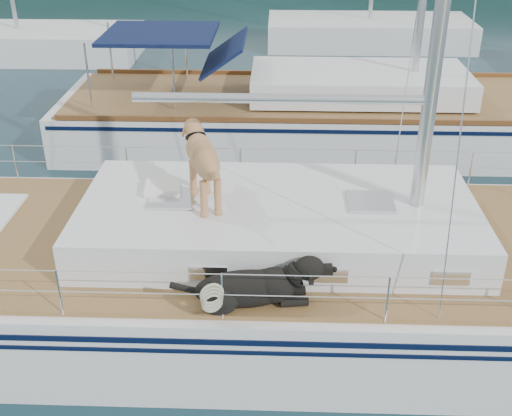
{
  "coord_description": "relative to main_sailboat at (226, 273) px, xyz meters",
  "views": [
    {
      "loc": [
        0.77,
        -7.48,
        5.66
      ],
      "look_at": [
        0.5,
        0.2,
        1.6
      ],
      "focal_mm": 45.0,
      "sensor_mm": 36.0,
      "label": 1
    }
  ],
  "objects": [
    {
      "name": "ground",
      "position": [
        -0.09,
        0.01,
        -0.68
      ],
      "size": [
        120.0,
        120.0,
        0.0
      ],
      "primitive_type": "plane",
      "color": "black",
      "rests_on": "ground"
    },
    {
      "name": "bg_boat_center",
      "position": [
        3.91,
        16.01,
        -0.23
      ],
      "size": [
        7.2,
        3.0,
        11.65
      ],
      "color": "white",
      "rests_on": "ground"
    },
    {
      "name": "main_sailboat",
      "position": [
        0.0,
        0.0,
        0.0
      ],
      "size": [
        12.0,
        3.85,
        14.01
      ],
      "color": "white",
      "rests_on": "ground"
    },
    {
      "name": "bg_boat_west",
      "position": [
        -8.09,
        14.01,
        -0.24
      ],
      "size": [
        8.0,
        3.0,
        11.65
      ],
      "color": "white",
      "rests_on": "ground"
    },
    {
      "name": "neighbor_sailboat",
      "position": [
        1.4,
        6.56,
        -0.05
      ],
      "size": [
        11.0,
        3.5,
        13.3
      ],
      "color": "white",
      "rests_on": "ground"
    }
  ]
}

